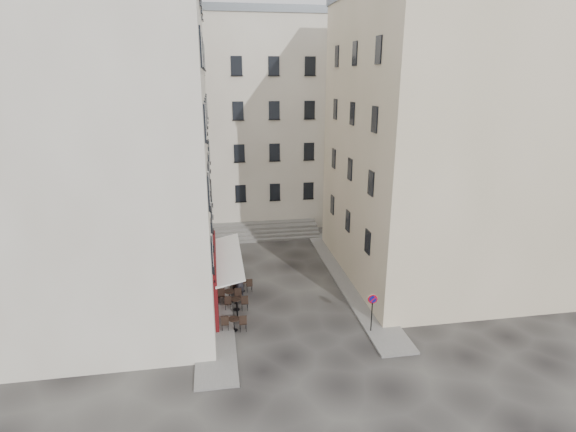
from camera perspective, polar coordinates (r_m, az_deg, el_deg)
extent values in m
plane|color=black|center=(27.60, 0.33, -11.28)|extent=(90.00, 90.00, 0.00)
cube|color=slate|center=(30.82, -9.31, -8.18)|extent=(2.00, 22.00, 0.12)
cube|color=slate|center=(31.14, 7.65, -7.82)|extent=(2.00, 18.00, 0.12)
cube|color=beige|center=(27.80, -22.94, 9.35)|extent=(12.00, 16.00, 20.00)
cube|color=#BDB08C|center=(31.32, 18.73, 8.70)|extent=(12.00, 14.00, 18.00)
cube|color=beige|center=(43.19, -5.35, 11.66)|extent=(18.00, 10.00, 18.00)
cube|color=slate|center=(43.28, -5.73, 24.01)|extent=(18.20, 10.20, 0.60)
cube|color=#460A10|center=(27.39, -9.26, -7.66)|extent=(0.25, 7.00, 3.50)
cube|color=black|center=(27.54, -9.14, -8.31)|extent=(0.06, 3.85, 2.00)
cube|color=white|center=(26.91, -7.63, -5.25)|extent=(1.58, 7.30, 0.41)
cube|color=#605E5B|center=(38.32, -2.69, -2.70)|extent=(9.00, 1.80, 0.20)
cube|color=#605E5B|center=(38.68, -2.77, -2.19)|extent=(9.00, 1.80, 0.20)
cube|color=#605E5B|center=(39.03, -2.85, -1.70)|extent=(9.00, 1.80, 0.20)
cube|color=#605E5B|center=(39.39, -2.93, -1.21)|extent=(9.00, 1.80, 0.20)
cylinder|color=black|center=(26.21, -6.46, -11.94)|extent=(0.10, 0.10, 0.90)
sphere|color=black|center=(25.98, -6.50, -11.03)|extent=(0.12, 0.12, 0.12)
cylinder|color=black|center=(29.31, -6.86, -8.62)|extent=(0.10, 0.10, 0.90)
sphere|color=black|center=(29.11, -6.89, -7.78)|extent=(0.12, 0.12, 0.12)
cylinder|color=black|center=(32.50, -7.17, -5.94)|extent=(0.10, 0.10, 0.90)
sphere|color=black|center=(32.31, -7.20, -5.17)|extent=(0.12, 0.12, 0.12)
cylinder|color=black|center=(24.83, 10.59, -12.15)|extent=(0.06, 0.06, 2.23)
cylinder|color=#B60C15|center=(24.41, 10.71, -10.33)|extent=(0.52, 0.09, 0.52)
cylinder|color=navy|center=(24.39, 10.73, -10.36)|extent=(0.37, 0.08, 0.37)
cube|color=#B60C15|center=(24.37, 10.75, -10.39)|extent=(0.30, 0.06, 0.30)
cylinder|color=black|center=(25.23, -6.84, -14.20)|extent=(0.38, 0.38, 0.02)
cylinder|color=black|center=(25.05, -6.87, -13.51)|extent=(0.05, 0.05, 0.74)
cylinder|color=black|center=(24.88, -6.89, -12.84)|extent=(0.64, 0.64, 0.04)
cube|color=black|center=(25.04, -5.75, -13.34)|extent=(0.40, 0.40, 0.96)
cube|color=black|center=(25.11, -8.00, -13.34)|extent=(0.40, 0.40, 0.96)
cylinder|color=black|center=(27.17, -6.55, -11.71)|extent=(0.39, 0.39, 0.02)
cylinder|color=black|center=(27.00, -6.57, -11.05)|extent=(0.05, 0.05, 0.75)
cylinder|color=black|center=(26.84, -6.60, -10.41)|extent=(0.64, 0.64, 0.04)
cube|color=black|center=(27.00, -5.54, -10.89)|extent=(0.41, 0.41, 0.97)
cube|color=black|center=(27.06, -7.63, -10.90)|extent=(0.41, 0.41, 0.97)
cylinder|color=black|center=(28.04, -7.39, -10.76)|extent=(0.40, 0.40, 0.02)
cylinder|color=black|center=(27.87, -7.42, -10.10)|extent=(0.06, 0.06, 0.78)
cylinder|color=black|center=(27.71, -7.44, -9.45)|extent=(0.67, 0.67, 0.04)
cube|color=black|center=(27.86, -6.38, -9.94)|extent=(0.42, 0.42, 1.00)
cube|color=black|center=(27.94, -8.47, -9.95)|extent=(0.42, 0.42, 1.00)
cylinder|color=black|center=(29.27, -5.80, -9.45)|extent=(0.36, 0.36, 0.02)
cylinder|color=black|center=(29.13, -5.82, -8.87)|extent=(0.05, 0.05, 0.70)
cylinder|color=black|center=(28.99, -5.84, -8.30)|extent=(0.60, 0.60, 0.04)
cube|color=black|center=(29.13, -4.93, -8.73)|extent=(0.38, 0.38, 0.90)
cube|color=black|center=(29.18, -6.72, -8.74)|extent=(0.38, 0.38, 0.90)
cylinder|color=black|center=(31.05, -7.48, -7.86)|extent=(0.38, 0.38, 0.02)
cylinder|color=black|center=(30.91, -7.50, -7.28)|extent=(0.05, 0.05, 0.73)
cylinder|color=black|center=(30.77, -7.52, -6.71)|extent=(0.63, 0.63, 0.04)
cube|color=black|center=(30.90, -6.62, -7.15)|extent=(0.40, 0.40, 0.94)
cube|color=black|center=(30.98, -8.39, -7.16)|extent=(0.40, 0.40, 0.94)
imported|color=black|center=(28.50, -6.18, -8.38)|extent=(0.75, 0.60, 1.80)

